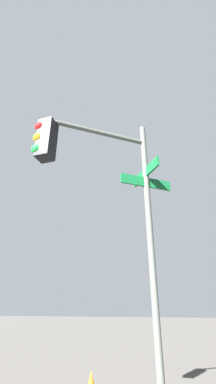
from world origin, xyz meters
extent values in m
cylinder|color=#474C47|center=(-7.35, -7.17, 2.63)|extent=(0.12, 0.12, 5.26)
cylinder|color=#474C47|center=(-6.56, -6.54, 4.86)|extent=(1.63, 1.33, 0.09)
cube|color=black|center=(-5.77, -5.92, 4.41)|extent=(0.28, 0.28, 0.80)
sphere|color=red|center=(-5.65, -5.82, 4.66)|extent=(0.18, 0.18, 0.18)
sphere|color=orange|center=(-5.65, -5.82, 4.41)|extent=(0.18, 0.18, 0.18)
sphere|color=green|center=(-5.65, -5.82, 4.16)|extent=(0.18, 0.18, 0.18)
cube|color=#0F5128|center=(-7.35, -7.17, 3.91)|extent=(0.88, 0.72, 0.20)
cube|color=#0F5128|center=(-7.35, -7.17, 4.13)|extent=(0.65, 0.81, 0.20)
camera|label=1|loc=(-7.99, -2.73, 1.62)|focal=23.32mm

